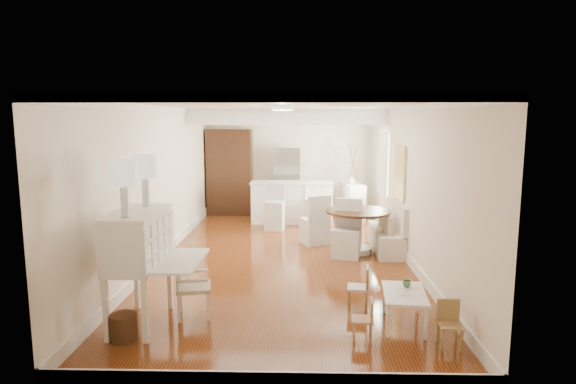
{
  "coord_description": "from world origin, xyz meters",
  "views": [
    {
      "loc": [
        0.29,
        -8.75,
        2.55
      ],
      "look_at": [
        0.07,
        0.3,
        1.19
      ],
      "focal_mm": 30.0,
      "sensor_mm": 36.0,
      "label": 1
    }
  ],
  "objects_px": {
    "gustavian_armchair": "(194,286)",
    "slip_chair_far": "(315,219)",
    "secretary_bureau": "(139,268)",
    "slip_chair_near": "(347,229)",
    "bar_stool_right": "(315,205)",
    "pantry_cabinet": "(230,172)",
    "kids_table": "(404,309)",
    "fridge": "(300,182)",
    "bar_stool_left": "(275,207)",
    "dining_table": "(358,232)",
    "breakfast_counter": "(292,202)",
    "sideboard": "(353,202)",
    "wicker_basket": "(124,327)",
    "kids_chair_c": "(450,324)",
    "kids_chair_b": "(358,287)",
    "kids_chair_a": "(362,319)"
  },
  "relations": [
    {
      "from": "breakfast_counter",
      "to": "sideboard",
      "type": "distance_m",
      "value": 1.6
    },
    {
      "from": "gustavian_armchair",
      "to": "wicker_basket",
      "type": "height_order",
      "value": "gustavian_armchair"
    },
    {
      "from": "kids_chair_a",
      "to": "pantry_cabinet",
      "type": "bearing_deg",
      "value": -155.71
    },
    {
      "from": "wicker_basket",
      "to": "gustavian_armchair",
      "type": "bearing_deg",
      "value": 47.31
    },
    {
      "from": "secretary_bureau",
      "to": "dining_table",
      "type": "height_order",
      "value": "secretary_bureau"
    },
    {
      "from": "slip_chair_near",
      "to": "fridge",
      "type": "bearing_deg",
      "value": 115.96
    },
    {
      "from": "wicker_basket",
      "to": "slip_chair_far",
      "type": "bearing_deg",
      "value": 62.36
    },
    {
      "from": "kids_table",
      "to": "fridge",
      "type": "height_order",
      "value": "fridge"
    },
    {
      "from": "secretary_bureau",
      "to": "gustavian_armchair",
      "type": "height_order",
      "value": "secretary_bureau"
    },
    {
      "from": "kids_chair_b",
      "to": "fridge",
      "type": "xyz_separation_m",
      "value": [
        -0.79,
        6.58,
        0.6
      ]
    },
    {
      "from": "dining_table",
      "to": "pantry_cabinet",
      "type": "bearing_deg",
      "value": 128.02
    },
    {
      "from": "kids_table",
      "to": "dining_table",
      "type": "bearing_deg",
      "value": 93.27
    },
    {
      "from": "slip_chair_far",
      "to": "bar_stool_right",
      "type": "relative_size",
      "value": 1.0
    },
    {
      "from": "fridge",
      "to": "sideboard",
      "type": "relative_size",
      "value": 1.84
    },
    {
      "from": "wicker_basket",
      "to": "kids_chair_c",
      "type": "xyz_separation_m",
      "value": [
        3.75,
        -0.08,
        0.11
      ]
    },
    {
      "from": "breakfast_counter",
      "to": "bar_stool_left",
      "type": "relative_size",
      "value": 1.91
    },
    {
      "from": "bar_stool_right",
      "to": "fridge",
      "type": "distance_m",
      "value": 1.56
    },
    {
      "from": "gustavian_armchair",
      "to": "wicker_basket",
      "type": "distance_m",
      "value": 1.02
    },
    {
      "from": "slip_chair_near",
      "to": "bar_stool_right",
      "type": "xyz_separation_m",
      "value": [
        -0.52,
        2.63,
        -0.02
      ]
    },
    {
      "from": "kids_table",
      "to": "pantry_cabinet",
      "type": "distance_m",
      "value": 7.9
    },
    {
      "from": "kids_table",
      "to": "kids_chair_a",
      "type": "height_order",
      "value": "kids_chair_a"
    },
    {
      "from": "slip_chair_near",
      "to": "pantry_cabinet",
      "type": "height_order",
      "value": "pantry_cabinet"
    },
    {
      "from": "pantry_cabinet",
      "to": "slip_chair_far",
      "type": "bearing_deg",
      "value": -55.0
    },
    {
      "from": "gustavian_armchair",
      "to": "kids_chair_a",
      "type": "distance_m",
      "value": 2.21
    },
    {
      "from": "bar_stool_right",
      "to": "pantry_cabinet",
      "type": "relative_size",
      "value": 0.45
    },
    {
      "from": "wicker_basket",
      "to": "bar_stool_right",
      "type": "bearing_deg",
      "value": 68.66
    },
    {
      "from": "bar_stool_left",
      "to": "dining_table",
      "type": "bearing_deg",
      "value": -41.51
    },
    {
      "from": "slip_chair_far",
      "to": "sideboard",
      "type": "height_order",
      "value": "slip_chair_far"
    },
    {
      "from": "dining_table",
      "to": "pantry_cabinet",
      "type": "distance_m",
      "value": 4.94
    },
    {
      "from": "bar_stool_left",
      "to": "slip_chair_far",
      "type": "bearing_deg",
      "value": -46.9
    },
    {
      "from": "wicker_basket",
      "to": "kids_chair_c",
      "type": "height_order",
      "value": "kids_chair_c"
    },
    {
      "from": "secretary_bureau",
      "to": "sideboard",
      "type": "distance_m",
      "value": 7.32
    },
    {
      "from": "kids_table",
      "to": "slip_chair_far",
      "type": "distance_m",
      "value": 4.14
    },
    {
      "from": "kids_chair_c",
      "to": "slip_chair_far",
      "type": "relative_size",
      "value": 0.52
    },
    {
      "from": "kids_table",
      "to": "pantry_cabinet",
      "type": "relative_size",
      "value": 0.37
    },
    {
      "from": "secretary_bureau",
      "to": "bar_stool_left",
      "type": "xyz_separation_m",
      "value": [
        1.41,
        5.31,
        -0.19
      ]
    },
    {
      "from": "dining_table",
      "to": "slip_chair_far",
      "type": "relative_size",
      "value": 1.19
    },
    {
      "from": "bar_stool_left",
      "to": "bar_stool_right",
      "type": "height_order",
      "value": "bar_stool_left"
    },
    {
      "from": "secretary_bureau",
      "to": "slip_chair_near",
      "type": "bearing_deg",
      "value": 47.67
    },
    {
      "from": "kids_table",
      "to": "breakfast_counter",
      "type": "relative_size",
      "value": 0.42
    },
    {
      "from": "secretary_bureau",
      "to": "dining_table",
      "type": "relative_size",
      "value": 1.18
    },
    {
      "from": "secretary_bureau",
      "to": "breakfast_counter",
      "type": "relative_size",
      "value": 0.71
    },
    {
      "from": "kids_chair_a",
      "to": "sideboard",
      "type": "xyz_separation_m",
      "value": [
        0.63,
        6.86,
        0.22
      ]
    },
    {
      "from": "kids_table",
      "to": "sideboard",
      "type": "relative_size",
      "value": 0.88
    },
    {
      "from": "gustavian_armchair",
      "to": "slip_chair_far",
      "type": "distance_m",
      "value": 4.16
    },
    {
      "from": "breakfast_counter",
      "to": "kids_chair_b",
      "type": "bearing_deg",
      "value": -79.81
    },
    {
      "from": "breakfast_counter",
      "to": "slip_chair_near",
      "type": "bearing_deg",
      "value": -70.61
    },
    {
      "from": "wicker_basket",
      "to": "kids_chair_c",
      "type": "bearing_deg",
      "value": -1.24
    },
    {
      "from": "kids_chair_a",
      "to": "bar_stool_right",
      "type": "relative_size",
      "value": 0.48
    },
    {
      "from": "pantry_cabinet",
      "to": "sideboard",
      "type": "distance_m",
      "value": 3.4
    }
  ]
}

